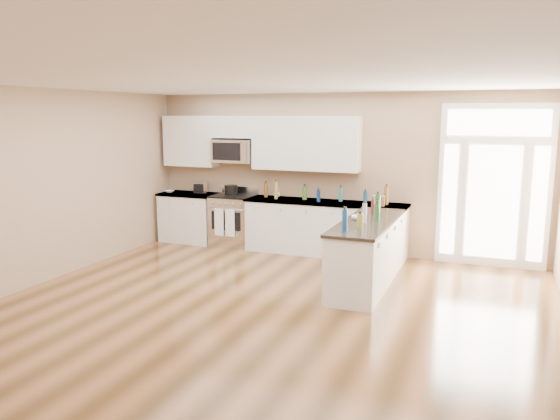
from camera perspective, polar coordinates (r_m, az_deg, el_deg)
name	(u,v)px	position (r m, az deg, el deg)	size (l,w,h in m)	color
ground	(242,331)	(6.34, -4.02, -12.52)	(8.00, 8.00, 0.00)	#4B3015
room_shell	(240,182)	(5.91, -4.22, 2.99)	(8.00, 8.00, 8.00)	tan
back_cabinet_left	(190,219)	(10.67, -9.40, -0.91)	(1.10, 0.66, 0.94)	silver
back_cabinet_right	(325,230)	(9.58, 4.68, -2.05)	(2.85, 0.66, 0.94)	silver
peninsula_cabinet	(367,255)	(7.94, 9.09, -4.67)	(0.69, 2.32, 0.94)	silver
upper_cabinet_left	(191,141)	(10.62, -9.27, 7.13)	(1.04, 0.33, 0.95)	silver
upper_cabinet_right	(306,143)	(9.65, 2.69, 6.97)	(1.94, 0.33, 0.95)	silver
upper_cabinet_short	(235,127)	(10.17, -4.76, 8.65)	(0.82, 0.33, 0.40)	silver
microwave	(234,151)	(10.15, -4.83, 6.17)	(0.78, 0.41, 0.42)	silver
entry_door	(494,186)	(9.30, 21.42, 2.34)	(1.70, 0.10, 2.60)	white
kitchen_range	(234,220)	(10.21, -4.87, -1.06)	(0.76, 0.68, 1.08)	silver
stockpot	(231,190)	(10.21, -5.13, 2.15)	(0.25, 0.25, 0.19)	black
toaster_oven	(201,187)	(10.57, -8.23, 2.35)	(0.25, 0.19, 0.21)	silver
cardboard_box	(378,201)	(9.13, 10.25, 0.97)	(0.20, 0.15, 0.17)	brown
bowl_left	(170,191)	(10.73, -11.47, 1.91)	(0.17, 0.17, 0.04)	white
bowl_peninsula	(358,218)	(7.87, 8.13, -0.80)	(0.18, 0.18, 0.06)	white
cup_counter	(277,195)	(9.91, -0.32, 1.61)	(0.12, 0.12, 0.09)	white
counter_bottles	(342,202)	(8.66, 6.50, 0.88)	(2.40, 2.45, 0.31)	#19591E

